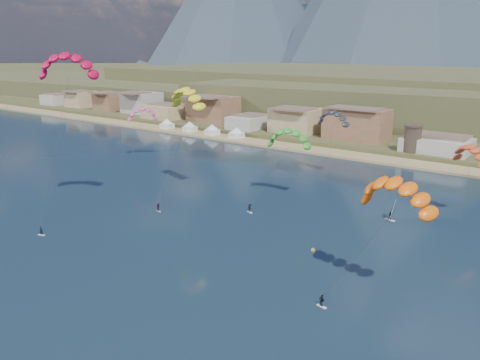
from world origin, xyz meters
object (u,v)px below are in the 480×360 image
at_px(kitesurfer_orange, 398,189).
at_px(windsurfer, 391,214).
at_px(watchtower, 412,138).
at_px(kitesurfer_yellow, 187,95).
at_px(kitesurfer_green, 289,136).
at_px(kitesurfer_red, 67,62).
at_px(buoy, 313,250).

distance_m(kitesurfer_orange, windsurfer, 36.80).
relative_size(watchtower, kitesurfer_yellow, 0.32).
bearing_deg(kitesurfer_orange, kitesurfer_green, 139.30).
height_order(watchtower, kitesurfer_red, kitesurfer_red).
relative_size(windsurfer, buoy, 5.92).
bearing_deg(watchtower, kitesurfer_orange, -73.32).
bearing_deg(kitesurfer_orange, watchtower, 106.68).
xyz_separation_m(windsurfer, buoy, (-5.02, -22.94, -1.19)).
bearing_deg(kitesurfer_red, watchtower, 69.64).
xyz_separation_m(kitesurfer_red, buoy, (46.22, 13.82, -30.95)).
bearing_deg(buoy, windsurfer, 77.66).
xyz_separation_m(kitesurfer_green, windsurfer, (23.68, 1.48, -13.62)).
xyz_separation_m(watchtower, kitesurfer_red, (-35.53, -95.73, 24.70)).
relative_size(kitesurfer_orange, buoy, 27.81).
distance_m(watchtower, kitesurfer_red, 105.06).
xyz_separation_m(kitesurfer_orange, windsurfer, (-11.46, 31.70, -14.76)).
relative_size(watchtower, kitesurfer_green, 0.45).
height_order(kitesurfer_red, kitesurfer_orange, kitesurfer_red).
height_order(kitesurfer_green, windsurfer, kitesurfer_green).
relative_size(kitesurfer_red, kitesurfer_green, 1.79).
bearing_deg(windsurfer, watchtower, 104.91).
bearing_deg(buoy, kitesurfer_orange, -28.00).
xyz_separation_m(kitesurfer_yellow, kitesurfer_green, (20.95, 9.77, -8.37)).
distance_m(kitesurfer_green, buoy, 32.07).
xyz_separation_m(watchtower, buoy, (10.68, -81.91, -6.25)).
bearing_deg(kitesurfer_red, kitesurfer_yellow, 75.49).
relative_size(watchtower, buoy, 12.31).
distance_m(kitesurfer_red, kitesurfer_yellow, 27.48).
bearing_deg(kitesurfer_orange, buoy, 152.00).
height_order(watchtower, kitesurfer_orange, kitesurfer_orange).
relative_size(kitesurfer_green, buoy, 27.27).
xyz_separation_m(kitesurfer_yellow, kitesurfer_orange, (56.09, -20.46, -7.24)).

